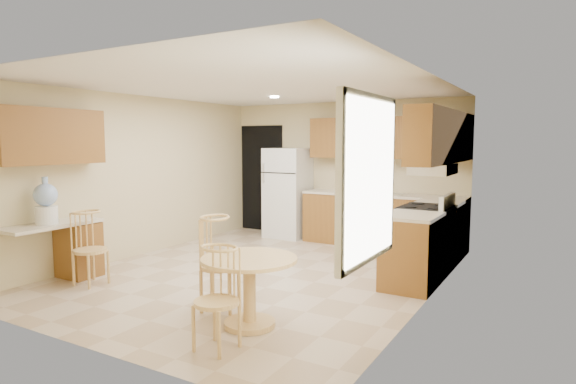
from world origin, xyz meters
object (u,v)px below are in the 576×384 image
Objects in this scene: stove at (425,239)px; chair_table_a at (214,256)px; chair_table_b at (210,291)px; chair_desk at (84,242)px; dining_table at (249,281)px; water_crock at (46,203)px; refrigerator at (288,193)px.

stove is 3.06m from chair_table_a.
chair_table_b is 2.65m from chair_desk.
chair_table_a is (-0.55, 0.16, 0.15)m from dining_table.
chair_table_a is at bearing 6.49° from water_crock.
chair_desk is at bearing 178.69° from dining_table.
dining_table is at bearing -84.40° from chair_table_b.
chair_table_a is (1.35, -3.88, -0.23)m from refrigerator.
stove is at bearing 70.93° from dining_table.
stove is 1.18× the size of dining_table.
refrigerator is at bearing -179.92° from chair_table_a.
refrigerator reaches higher than stove.
chair_desk is 0.68m from water_crock.
refrigerator is at bearing 157.01° from stove.
refrigerator reaches higher than chair_desk.
chair_table_a is at bearing -52.19° from chair_table_b.
refrigerator is 2.84× the size of water_crock.
water_crock is (-3.92, -2.93, 0.57)m from stove.
stove is 4.93m from water_crock.
refrigerator is 4.47m from dining_table.
chair_table_a reaches higher than chair_table_b.
stove is at bearing 128.86° from chair_desk.
chair_table_a is 1.96m from chair_desk.
stove is 1.10× the size of chair_table_a.
water_crock reaches higher than chair_table_a.
chair_table_b is at bearing 74.91° from chair_desk.
dining_table is (-0.97, -2.81, -0.02)m from stove.
stove is at bearing 131.02° from chair_table_a.
chair_table_a is at bearing 93.33° from chair_desk.
water_crock is at bearing -8.88° from chair_table_b.
refrigerator is 1.88× the size of chair_table_b.
chair_table_a is (-1.52, -2.66, 0.13)m from stove.
refrigerator is 5.08m from chair_table_b.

